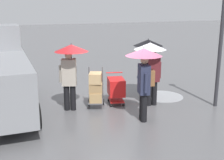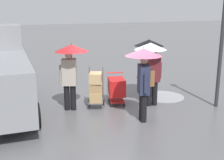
% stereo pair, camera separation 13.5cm
% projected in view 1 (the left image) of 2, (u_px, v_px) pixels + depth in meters
% --- Properties ---
extents(ground_plane, '(90.00, 90.00, 0.00)m').
position_uv_depth(ground_plane, '(111.00, 109.00, 9.65)').
color(ground_plane, '#5B5B5E').
extents(slush_patch_far_side, '(1.51, 1.51, 0.01)m').
position_uv_depth(slush_patch_far_side, '(162.00, 96.00, 10.95)').
color(slush_patch_far_side, '#999BA0').
rests_on(slush_patch_far_side, ground).
extents(shopping_cart_vendor, '(0.74, 0.93, 1.02)m').
position_uv_depth(shopping_cart_vendor, '(116.00, 88.00, 9.99)').
color(shopping_cart_vendor, red).
rests_on(shopping_cart_vendor, ground).
extents(hand_dolly_boxes, '(0.73, 0.84, 1.32)m').
position_uv_depth(hand_dolly_boxes, '(96.00, 88.00, 9.58)').
color(hand_dolly_boxes, '#515156').
rests_on(hand_dolly_boxes, ground).
extents(pedestrian_pink_side, '(1.04, 1.04, 2.15)m').
position_uv_depth(pedestrian_pink_side, '(149.00, 54.00, 10.50)').
color(pedestrian_pink_side, black).
rests_on(pedestrian_pink_side, ground).
extents(pedestrian_black_side, '(1.04, 1.04, 2.15)m').
position_uv_depth(pedestrian_black_side, '(70.00, 61.00, 9.15)').
color(pedestrian_black_side, black).
rests_on(pedestrian_black_side, ground).
extents(pedestrian_white_side, '(1.04, 1.04, 2.15)m').
position_uv_depth(pedestrian_white_side, '(144.00, 67.00, 8.34)').
color(pedestrian_white_side, black).
rests_on(pedestrian_white_side, ground).
extents(pedestrian_far_side, '(1.04, 1.04, 2.15)m').
position_uv_depth(pedestrian_far_side, '(151.00, 59.00, 9.59)').
color(pedestrian_far_side, black).
rests_on(pedestrian_far_side, ground).
extents(street_lamp, '(0.28, 0.28, 3.86)m').
position_uv_depth(street_lamp, '(221.00, 35.00, 9.34)').
color(street_lamp, '#2D2D33').
rests_on(street_lamp, ground).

